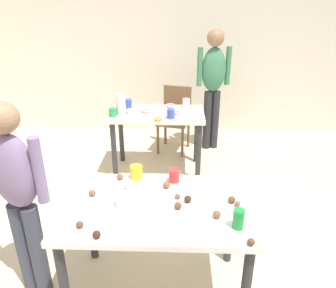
{
  "coord_description": "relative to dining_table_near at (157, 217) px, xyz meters",
  "views": [
    {
      "loc": [
        -0.01,
        -1.84,
        1.97
      ],
      "look_at": [
        -0.1,
        0.53,
        0.9
      ],
      "focal_mm": 35.13,
      "sensor_mm": 36.0,
      "label": 1
    }
  ],
  "objects": [
    {
      "name": "cup_far_0",
      "position": [
        -0.6,
        1.67,
        0.15
      ],
      "size": [
        0.08,
        0.08,
        0.1
      ],
      "primitive_type": "cylinder",
      "color": "green",
      "rests_on": "dining_table_far"
    },
    {
      "name": "cake_ball_2",
      "position": [
        0.48,
        0.04,
        0.12
      ],
      "size": [
        0.05,
        0.05,
        0.05
      ],
      "primitive_type": "sphere",
      "color": "brown",
      "rests_on": "dining_table_near"
    },
    {
      "name": "dining_table_far",
      "position": [
        -0.12,
        1.83,
        -0.02
      ],
      "size": [
        1.08,
        0.6,
        0.75
      ],
      "color": "silver",
      "rests_on": "ground_plane"
    },
    {
      "name": "cup_near_0",
      "position": [
        0.11,
        0.29,
        0.15
      ],
      "size": [
        0.08,
        0.08,
        0.1
      ],
      "primitive_type": "cylinder",
      "color": "red",
      "rests_on": "dining_table_near"
    },
    {
      "name": "fork_near",
      "position": [
        -0.47,
        -0.08,
        0.1
      ],
      "size": [
        0.17,
        0.02,
        0.01
      ],
      "primitive_type": "cube",
      "color": "silver",
      "rests_on": "dining_table_near"
    },
    {
      "name": "donut_far_5",
      "position": [
        -0.11,
        2.01,
        0.12
      ],
      "size": [
        0.11,
        0.11,
        0.03
      ],
      "primitive_type": "torus",
      "color": "white",
      "rests_on": "dining_table_far"
    },
    {
      "name": "pitcher_far",
      "position": [
        -0.52,
        1.74,
        0.22
      ],
      "size": [
        0.11,
        0.11,
        0.24
      ],
      "primitive_type": "cylinder",
      "color": "white",
      "rests_on": "dining_table_far"
    },
    {
      "name": "cake_ball_10",
      "position": [
        0.06,
        0.2,
        0.13
      ],
      "size": [
        0.05,
        0.05,
        0.05
      ],
      "primitive_type": "sphere",
      "color": "brown",
      "rests_on": "dining_table_near"
    },
    {
      "name": "cake_ball_11",
      "position": [
        0.14,
        -0.04,
        0.12
      ],
      "size": [
        0.05,
        0.05,
        0.05
      ],
      "primitive_type": "sphere",
      "color": "brown",
      "rests_on": "dining_table_near"
    },
    {
      "name": "ground_plane",
      "position": [
        0.15,
        0.08,
        -0.65
      ],
      "size": [
        6.4,
        6.4,
        0.0
      ],
      "primitive_type": "plane",
      "color": "beige"
    },
    {
      "name": "cake_ball_0",
      "position": [
        0.2,
        0.03,
        0.12
      ],
      "size": [
        0.05,
        0.05,
        0.05
      ],
      "primitive_type": "sphere",
      "color": "#3D2319",
      "rests_on": "dining_table_near"
    },
    {
      "name": "cake_ball_5",
      "position": [
        -0.31,
        -0.33,
        0.12
      ],
      "size": [
        0.05,
        0.05,
        0.05
      ],
      "primitive_type": "sphere",
      "color": "#3D2319",
      "rests_on": "dining_table_near"
    },
    {
      "name": "cake_ball_12",
      "position": [
        -0.22,
        0.12,
        0.12
      ],
      "size": [
        0.04,
        0.04,
        0.04
      ],
      "primitive_type": "sphere",
      "color": "brown",
      "rests_on": "dining_table_near"
    },
    {
      "name": "mixing_bowl",
      "position": [
        -0.17,
        -0.01,
        0.13
      ],
      "size": [
        0.18,
        0.18,
        0.06
      ],
      "primitive_type": "cylinder",
      "color": "white",
      "rests_on": "dining_table_near"
    },
    {
      "name": "soda_can",
      "position": [
        0.48,
        -0.21,
        0.16
      ],
      "size": [
        0.07,
        0.07,
        0.12
      ],
      "primitive_type": "cylinder",
      "color": "#198438",
      "rests_on": "dining_table_near"
    },
    {
      "name": "cake_ball_9",
      "position": [
        -0.44,
        0.08,
        0.12
      ],
      "size": [
        0.05,
        0.05,
        0.05
      ],
      "primitive_type": "sphere",
      "color": "brown",
      "rests_on": "dining_table_near"
    },
    {
      "name": "cup_far_1",
      "position": [
        0.04,
        1.63,
        0.15
      ],
      "size": [
        0.09,
        0.09,
        0.1
      ],
      "primitive_type": "cylinder",
      "color": "#3351B2",
      "rests_on": "dining_table_far"
    },
    {
      "name": "cake_ball_7",
      "position": [
        0.13,
        0.07,
        0.12
      ],
      "size": [
        0.04,
        0.04,
        0.04
      ],
      "primitive_type": "sphere",
      "color": "brown",
      "rests_on": "dining_table_near"
    },
    {
      "name": "donut_far_4",
      "position": [
        0.11,
        1.78,
        0.12
      ],
      "size": [
        0.11,
        0.11,
        0.03
      ],
      "primitive_type": "torus",
      "color": "pink",
      "rests_on": "dining_table_far"
    },
    {
      "name": "person_girl_near",
      "position": [
        -0.88,
        -0.01,
        0.2
      ],
      "size": [
        0.45,
        0.28,
        1.43
      ],
      "color": "#383D4C",
      "rests_on": "ground_plane"
    },
    {
      "name": "dining_table_near",
      "position": [
        0.0,
        0.0,
        0.0
      ],
      "size": [
        1.21,
        0.77,
        0.75
      ],
      "color": "white",
      "rests_on": "ground_plane"
    },
    {
      "name": "donut_far_1",
      "position": [
        -0.09,
        1.58,
        0.12
      ],
      "size": [
        0.1,
        0.1,
        0.03
      ],
      "primitive_type": "torus",
      "color": "gold",
      "rests_on": "dining_table_far"
    },
    {
      "name": "cup_far_3",
      "position": [
        -0.47,
        1.98,
        0.15
      ],
      "size": [
        0.09,
        0.09,
        0.11
      ],
      "primitive_type": "cylinder",
      "color": "#3351B2",
      "rests_on": "dining_table_far"
    },
    {
      "name": "cake_ball_6",
      "position": [
        0.37,
        -0.13,
        0.13
      ],
      "size": [
        0.05,
        0.05,
        0.05
      ],
      "primitive_type": "sphere",
      "color": "brown",
      "rests_on": "dining_table_near"
    },
    {
      "name": "donut_far_2",
      "position": [
        0.03,
        2.04,
        0.12
      ],
      "size": [
        0.12,
        0.12,
        0.03
      ],
      "primitive_type": "torus",
      "color": "pink",
      "rests_on": "dining_table_far"
    },
    {
      "name": "cake_ball_8",
      "position": [
        0.51,
        -0.0,
        0.12
      ],
      "size": [
        0.04,
        0.04,
        0.04
      ],
      "primitive_type": "sphere",
      "color": "brown",
      "rests_on": "dining_table_near"
    },
    {
      "name": "donut_far_3",
      "position": [
        -0.24,
        1.83,
        0.12
      ],
      "size": [
        0.12,
        0.12,
        0.04
      ],
      "primitive_type": "torus",
      "color": "pink",
      "rests_on": "dining_table_far"
    },
    {
      "name": "wall_back",
      "position": [
        0.15,
        3.28,
        0.65
      ],
      "size": [
        6.4,
        0.1,
        2.6
      ],
      "primitive_type": "cube",
      "color": "beige",
      "rests_on": "ground_plane"
    },
    {
      "name": "cake_ball_3",
      "position": [
        -0.29,
        0.3,
        0.12
      ],
      "size": [
        0.05,
        0.05,
        0.05
      ],
      "primitive_type": "sphere",
      "color": "brown",
      "rests_on": "dining_table_near"
    },
    {
      "name": "cake_ball_4",
      "position": [
        -0.43,
        -0.25,
        0.12
      ],
      "size": [
        0.04,
        0.04,
        0.04
      ],
      "primitive_type": "sphere",
      "color": "brown",
      "rests_on": "dining_table_near"
    },
    {
      "name": "cup_near_1",
      "position": [
        -0.17,
        0.33,
        0.15
      ],
      "size": [
        0.09,
        0.09,
        0.1
      ],
      "primitive_type": "cylinder",
      "color": "yellow",
      "rests_on": "dining_table_near"
    },
    {
      "name": "cup_far_2",
      "position": [
        0.22,
        2.02,
        0.16
      ],
      "size": [
        0.08,
        0.08,
        0.11
      ],
      "primitive_type": "cylinder",
      "color": "white",
      "rests_on": "dining_table_far"
    },
    {
      "name": "person_adult_far",
      "position": [
        0.57,
        2.53,
        0.33
      ],
      "size": [
        0.45,
        0.26,
        1.61
      ],
      "color": "#28282D",
      "rests_on": "ground_plane"
    },
    {
      "name": "chair_far_table",
      "position": [
        0.08,
        2.49,
        -0.15
      ],
      "size": [
        0.49,
        0.49,
        0.87
      ],
      "color": "brown",
      "rests_on": "ground_plane"
    },
    {
      "name": "donut_far_0",
      "position": [
        -0.41,
        1.81,
        0.12
      ],
      "size": [
        0.14,
        0.14,
        0.04
      ],
      "primitive_type": "torus",
      "color": "white",
      "rests_on": "dining_table_far"
    },
    {
      "name": "cake_ball_1",
      "position": [
        0.53,
        -0.36,
        0.12
      ],
      "size": [
        0.04,
        0.04,
        0.04
      ],
      "primitive_type": "sphere",
      "color": "brown",
      "rests_on": "dining_table_near"
    }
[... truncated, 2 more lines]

